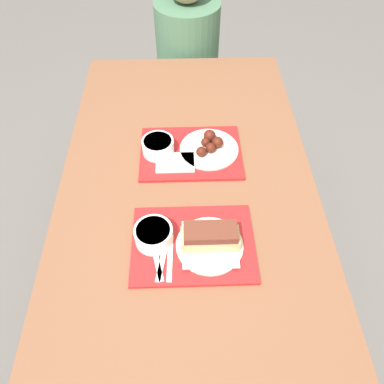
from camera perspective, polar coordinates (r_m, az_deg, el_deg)
The scene contains 15 objects.
ground_plane at distance 2.00m, azimuth -0.46°, elevation -13.43°, with size 12.00×12.00×0.00m, color #605B56.
picnic_table at distance 1.44m, azimuth -0.62°, elevation -1.86°, with size 0.96×1.79×0.74m.
picnic_bench_far at distance 2.44m, azimuth -1.23°, elevation 15.30°, with size 0.91×0.28×0.46m.
tray_near at distance 1.24m, azimuth 0.17°, elevation -7.88°, with size 0.40×0.30×0.01m.
tray_far at distance 1.50m, azimuth -0.18°, elevation 6.01°, with size 0.40×0.30×0.01m.
bowl_coleslaw_near at distance 1.21m, azimuth -5.88°, elevation -6.45°, with size 0.12×0.12×0.06m.
brisket_sandwich_plate at distance 1.19m, azimuth 2.75°, elevation -7.30°, with size 0.22×0.22×0.09m.
plastic_fork_near at distance 1.20m, azimuth -4.43°, elevation -9.92°, with size 0.05×0.17×0.00m.
plastic_knife_near at distance 1.20m, azimuth -3.37°, elevation -9.91°, with size 0.02×0.17×0.00m.
plastic_spoon_near at distance 1.20m, azimuth -5.49°, elevation -9.94°, with size 0.05×0.17×0.00m.
condiment_packet at distance 1.26m, azimuth 1.14°, elevation -5.05°, with size 0.04×0.03×0.01m.
bowl_coleslaw_far at distance 1.48m, azimuth -5.21°, elevation 7.03°, with size 0.12×0.12×0.06m.
wings_plate_far at distance 1.50m, azimuth 2.67°, elevation 7.02°, with size 0.23×0.23×0.06m.
napkin_far at distance 1.45m, azimuth -2.58°, elevation 4.51°, with size 0.15×0.10×0.01m.
person_seated_across at distance 2.26m, azimuth -0.69°, elevation 22.50°, with size 0.36×0.36×0.67m.
Camera 1 is at (-0.01, -0.88, 1.80)m, focal length 35.00 mm.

